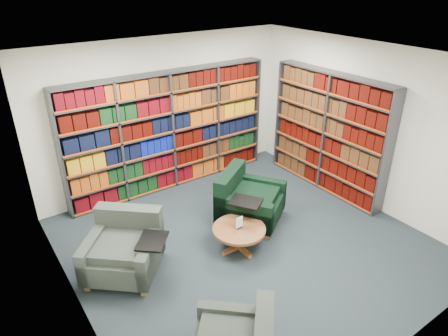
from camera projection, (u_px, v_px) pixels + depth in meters
room_shell at (249, 161)px, 5.57m from camera, size 5.02×5.02×2.82m
bookshelf_back at (170, 131)px, 7.42m from camera, size 4.00×0.28×2.20m
bookshelf_right at (328, 133)px, 7.34m from camera, size 0.28×2.50×2.20m
chair_teal_left at (125, 249)px, 5.52m from camera, size 1.31×1.31×0.85m
chair_green_right at (246, 201)px, 6.62m from camera, size 1.32×1.32×0.87m
coffee_table at (239, 232)px, 5.93m from camera, size 0.79×0.79×0.56m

